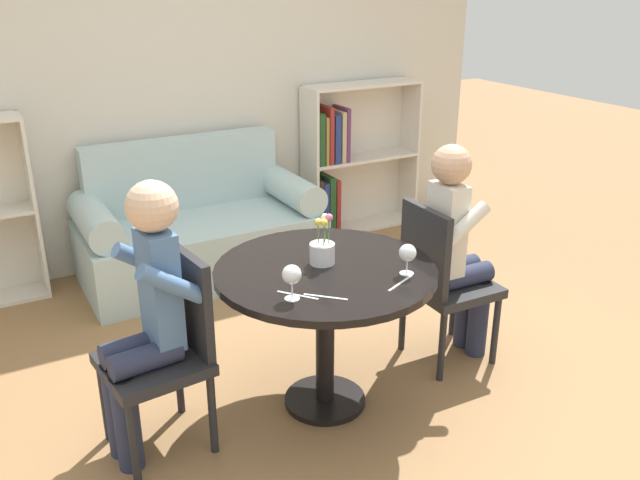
# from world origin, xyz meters

# --- Properties ---
(ground_plane) EXTENTS (16.00, 16.00, 0.00)m
(ground_plane) POSITION_xyz_m (0.00, 0.00, 0.00)
(ground_plane) COLOR olive
(back_wall) EXTENTS (5.20, 0.05, 2.70)m
(back_wall) POSITION_xyz_m (0.00, 2.21, 1.35)
(back_wall) COLOR beige
(back_wall) RESTS_ON ground_plane
(round_table) EXTENTS (1.03, 1.03, 0.73)m
(round_table) POSITION_xyz_m (0.00, 0.00, 0.60)
(round_table) COLOR black
(round_table) RESTS_ON ground_plane
(couch) EXTENTS (1.60, 0.80, 0.92)m
(couch) POSITION_xyz_m (0.00, 1.78, 0.31)
(couch) COLOR #A8C1C1
(couch) RESTS_ON ground_plane
(bookshelf_right) EXTENTS (0.97, 0.28, 1.19)m
(bookshelf_right) POSITION_xyz_m (1.35, 2.05, 0.58)
(bookshelf_right) COLOR silver
(bookshelf_right) RESTS_ON ground_plane
(chair_left) EXTENTS (0.46, 0.46, 0.90)m
(chair_left) POSITION_xyz_m (-0.73, 0.09, 0.49)
(chair_left) COLOR #232326
(chair_left) RESTS_ON ground_plane
(chair_right) EXTENTS (0.43, 0.43, 0.90)m
(chair_right) POSITION_xyz_m (0.73, 0.06, 0.49)
(chair_right) COLOR #232326
(chair_right) RESTS_ON ground_plane
(person_left) EXTENTS (0.44, 0.37, 1.24)m
(person_left) POSITION_xyz_m (-0.82, 0.07, 0.67)
(person_left) COLOR #282D47
(person_left) RESTS_ON ground_plane
(person_right) EXTENTS (0.42, 0.35, 1.21)m
(person_right) POSITION_xyz_m (0.82, 0.05, 0.65)
(person_right) COLOR #282D47
(person_right) RESTS_ON ground_plane
(wine_glass_left) EXTENTS (0.08, 0.08, 0.15)m
(wine_glass_left) POSITION_xyz_m (-0.28, -0.21, 0.84)
(wine_glass_left) COLOR white
(wine_glass_left) RESTS_ON round_table
(wine_glass_right) EXTENTS (0.08, 0.08, 0.14)m
(wine_glass_right) POSITION_xyz_m (0.29, -0.23, 0.83)
(wine_glass_right) COLOR white
(wine_glass_right) RESTS_ON round_table
(flower_vase) EXTENTS (0.12, 0.12, 0.24)m
(flower_vase) POSITION_xyz_m (0.01, 0.05, 0.80)
(flower_vase) COLOR silver
(flower_vase) RESTS_ON round_table
(knife_left_setting) EXTENTS (0.12, 0.16, 0.00)m
(knife_left_setting) POSITION_xyz_m (-0.24, -0.19, 0.73)
(knife_left_setting) COLOR silver
(knife_left_setting) RESTS_ON round_table
(fork_left_setting) EXTENTS (0.14, 0.14, 0.00)m
(fork_left_setting) POSITION_xyz_m (-0.15, -0.26, 0.73)
(fork_left_setting) COLOR silver
(fork_left_setting) RESTS_ON round_table
(knife_right_setting) EXTENTS (0.18, 0.09, 0.00)m
(knife_right_setting) POSITION_xyz_m (0.20, -0.30, 0.73)
(knife_right_setting) COLOR silver
(knife_right_setting) RESTS_ON round_table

